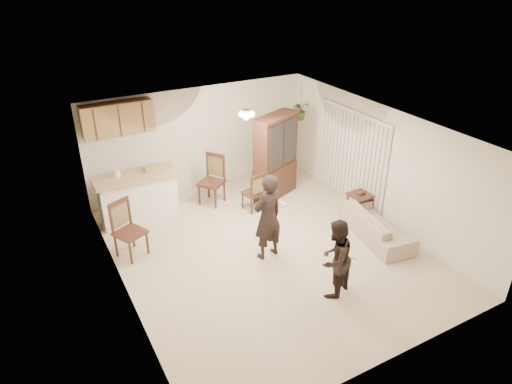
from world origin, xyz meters
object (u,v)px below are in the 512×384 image
china_hutch (275,157)px  sofa (377,221)px  chair_bar (131,241)px  chair_hutch_left (212,190)px  adult (268,215)px  chair_hutch_right (253,199)px  side_table (359,204)px  child (335,261)px

china_hutch → sofa: bearing=-93.6°
chair_bar → chair_hutch_left: (2.20, 1.20, 0.01)m
adult → sofa: bearing=158.8°
chair_bar → chair_hutch_left: 2.51m
chair_bar → chair_hutch_right: 2.94m
sofa → chair_hutch_left: (-2.37, 2.95, -0.04)m
china_hutch → adult: bearing=-146.0°
adult → chair_hutch_right: bearing=-119.1°
chair_bar → side_table: bearing=-36.1°
chair_bar → chair_hutch_right: bearing=-16.4°
adult → child: 1.57m
child → side_table: child is taller
chair_bar → chair_hutch_left: chair_hutch_left is taller
child → chair_hutch_left: 4.00m
chair_hutch_left → sofa: bearing=2.4°
child → side_table: 2.88m
sofa → child: child is taller
sofa → adult: (-2.30, 0.48, 0.53)m
chair_hutch_left → child: bearing=-29.3°
sofa → chair_hutch_right: size_ratio=2.01×
adult → chair_bar: adult is taller
adult → chair_hutch_right: adult is taller
child → side_table: bearing=-162.1°
chair_bar → chair_hutch_right: (2.90, 0.47, -0.06)m
side_table → chair_bar: 4.93m
sofa → chair_bar: size_ratio=1.65×
child → china_hutch: (1.00, 3.62, 0.31)m
side_table → chair_hutch_left: size_ratio=0.49×
china_hutch → chair_hutch_left: (-1.50, 0.34, -0.65)m
sofa → china_hutch: 2.82m
side_table → chair_hutch_right: 2.38m
sofa → adult: 2.41m
adult → chair_bar: (-2.28, 1.26, -0.58)m
child → chair_hutch_right: bearing=-116.6°
china_hutch → chair_hutch_right: china_hutch is taller
chair_hutch_left → adult: bearing=-34.7°
china_hutch → chair_hutch_right: (-0.80, -0.39, -0.72)m
adult → chair_hutch_left: 2.53m
side_table → chair_hutch_left: (-2.65, 2.09, 0.06)m
sofa → chair_hutch_left: size_ratio=1.61×
adult → chair_bar: size_ratio=1.59×
adult → china_hutch: (1.43, 2.13, 0.08)m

